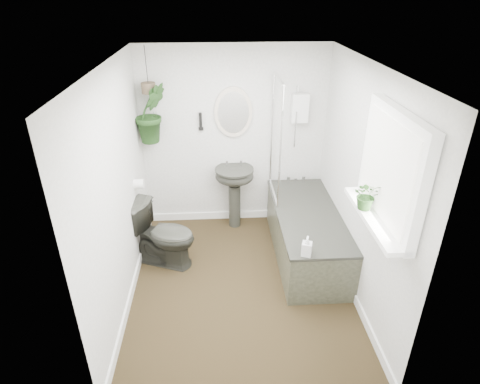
{
  "coord_description": "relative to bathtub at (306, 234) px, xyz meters",
  "views": [
    {
      "loc": [
        -0.22,
        -3.37,
        2.89
      ],
      "look_at": [
        0.0,
        0.15,
        1.05
      ],
      "focal_mm": 30.0,
      "sensor_mm": 36.0,
      "label": 1
    }
  ],
  "objects": [
    {
      "name": "floor",
      "position": [
        -0.8,
        -0.5,
        -0.3
      ],
      "size": [
        2.3,
        2.8,
        0.02
      ],
      "primitive_type": "cube",
      "color": "black",
      "rests_on": "ground"
    },
    {
      "name": "ceiling",
      "position": [
        -0.8,
        -0.5,
        2.02
      ],
      "size": [
        2.3,
        2.8,
        0.02
      ],
      "primitive_type": "cube",
      "color": "white",
      "rests_on": "ground"
    },
    {
      "name": "wall_back",
      "position": [
        -0.8,
        0.91,
        0.86
      ],
      "size": [
        2.3,
        0.02,
        2.3
      ],
      "primitive_type": "cube",
      "color": "silver",
      "rests_on": "ground"
    },
    {
      "name": "wall_front",
      "position": [
        -0.8,
        -1.91,
        0.86
      ],
      "size": [
        2.3,
        0.02,
        2.3
      ],
      "primitive_type": "cube",
      "color": "silver",
      "rests_on": "ground"
    },
    {
      "name": "wall_left",
      "position": [
        -1.96,
        -0.5,
        0.86
      ],
      "size": [
        0.02,
        2.8,
        2.3
      ],
      "primitive_type": "cube",
      "color": "silver",
      "rests_on": "ground"
    },
    {
      "name": "wall_right",
      "position": [
        0.36,
        -0.5,
        0.86
      ],
      "size": [
        0.02,
        2.8,
        2.3
      ],
      "primitive_type": "cube",
      "color": "silver",
      "rests_on": "ground"
    },
    {
      "name": "skirting",
      "position": [
        -0.8,
        -0.5,
        -0.24
      ],
      "size": [
        2.3,
        2.8,
        0.1
      ],
      "primitive_type": "cube",
      "color": "white",
      "rests_on": "floor"
    },
    {
      "name": "bathtub",
      "position": [
        0.0,
        0.0,
        0.0
      ],
      "size": [
        0.72,
        1.72,
        0.58
      ],
      "primitive_type": null,
      "color": "#292A24",
      "rests_on": "floor"
    },
    {
      "name": "bath_screen",
      "position": [
        -0.33,
        0.49,
        0.99
      ],
      "size": [
        0.04,
        0.72,
        1.4
      ],
      "primitive_type": null,
      "color": "silver",
      "rests_on": "bathtub"
    },
    {
      "name": "shower_box",
      "position": [
        0.0,
        0.84,
        1.26
      ],
      "size": [
        0.2,
        0.1,
        0.35
      ],
      "primitive_type": "cube",
      "color": "white",
      "rests_on": "wall_back"
    },
    {
      "name": "oval_mirror",
      "position": [
        -0.8,
        0.87,
        1.21
      ],
      "size": [
        0.46,
        0.03,
        0.62
      ],
      "primitive_type": "ellipsoid",
      "color": "beige",
      "rests_on": "wall_back"
    },
    {
      "name": "wall_sconce",
      "position": [
        -1.2,
        0.86,
        1.11
      ],
      "size": [
        0.04,
        0.04,
        0.22
      ],
      "primitive_type": "cylinder",
      "color": "black",
      "rests_on": "wall_back"
    },
    {
      "name": "toilet_roll_holder",
      "position": [
        -1.9,
        0.2,
        0.61
      ],
      "size": [
        0.11,
        0.11,
        0.11
      ],
      "primitive_type": "cylinder",
      "rotation": [
        0.0,
        1.57,
        0.0
      ],
      "color": "white",
      "rests_on": "wall_left"
    },
    {
      "name": "window_recess",
      "position": [
        0.29,
        -1.2,
        1.36
      ],
      "size": [
        0.08,
        1.0,
        0.9
      ],
      "primitive_type": "cube",
      "color": "white",
      "rests_on": "wall_right"
    },
    {
      "name": "window_sill",
      "position": [
        0.22,
        -1.2,
        0.94
      ],
      "size": [
        0.18,
        1.0,
        0.04
      ],
      "primitive_type": "cube",
      "color": "white",
      "rests_on": "wall_right"
    },
    {
      "name": "window_blinds",
      "position": [
        0.24,
        -1.2,
        1.36
      ],
      "size": [
        0.01,
        0.86,
        0.76
      ],
      "primitive_type": "cube",
      "color": "white",
      "rests_on": "wall_right"
    },
    {
      "name": "toilet",
      "position": [
        -1.65,
        -0.04,
        0.09
      ],
      "size": [
        0.84,
        0.66,
        0.75
      ],
      "primitive_type": "imported",
      "rotation": [
        0.0,
        0.0,
        1.2
      ],
      "color": "#292A24",
      "rests_on": "floor"
    },
    {
      "name": "pedestal_sink",
      "position": [
        -0.8,
        0.71,
        0.13
      ],
      "size": [
        0.54,
        0.47,
        0.83
      ],
      "primitive_type": null,
      "rotation": [
        0.0,
        0.0,
        -0.12
      ],
      "color": "#292A24",
      "rests_on": "floor"
    },
    {
      "name": "sill_plant",
      "position": [
        0.18,
        -1.09,
        1.08
      ],
      "size": [
        0.26,
        0.24,
        0.25
      ],
      "primitive_type": "imported",
      "rotation": [
        0.0,
        0.0,
        -0.22
      ],
      "color": "black",
      "rests_on": "window_sill"
    },
    {
      "name": "hanging_plant",
      "position": [
        -1.77,
        0.75,
        1.26
      ],
      "size": [
        0.49,
        0.46,
        0.7
      ],
      "primitive_type": "imported",
      "rotation": [
        0.0,
        0.0,
        0.49
      ],
      "color": "black",
      "rests_on": "ceiling"
    },
    {
      "name": "soap_bottle",
      "position": [
        -0.19,
        -0.79,
        0.39
      ],
      "size": [
        0.12,
        0.12,
        0.2
      ],
      "primitive_type": "imported",
      "rotation": [
        0.0,
        0.0,
        -0.34
      ],
      "color": "#2D2929",
      "rests_on": "bathtub"
    },
    {
      "name": "hanging_pot",
      "position": [
        -1.77,
        0.75,
        1.55
      ],
      "size": [
        0.16,
        0.16,
        0.12
      ],
      "primitive_type": "cylinder",
      "color": "brown",
      "rests_on": "ceiling"
    }
  ]
}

